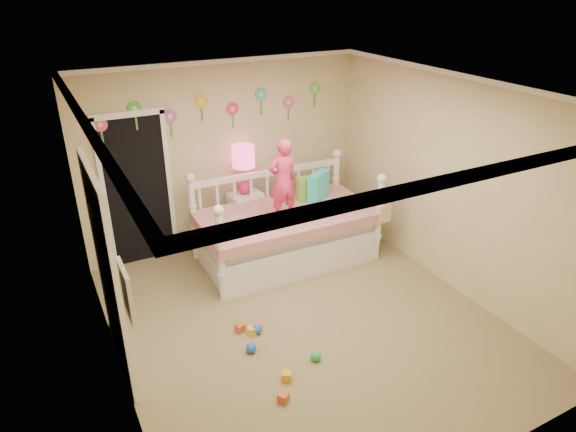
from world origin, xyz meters
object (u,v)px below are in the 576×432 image
nightstand (246,218)px  table_lamp (244,162)px  child (283,180)px  daybed (286,216)px

nightstand → table_lamp: (0.00, -0.00, 0.85)m
table_lamp → child: bearing=-80.6°
daybed → nightstand: bearing=113.6°
daybed → nightstand: (-0.29, 0.71, -0.26)m
child → nightstand: bearing=-81.4°
daybed → child: (-0.14, -0.19, 0.61)m
nightstand → daybed: bearing=-73.8°
nightstand → table_lamp: 0.85m
child → nightstand: child is taller
table_lamp → nightstand: bearing=93.6°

